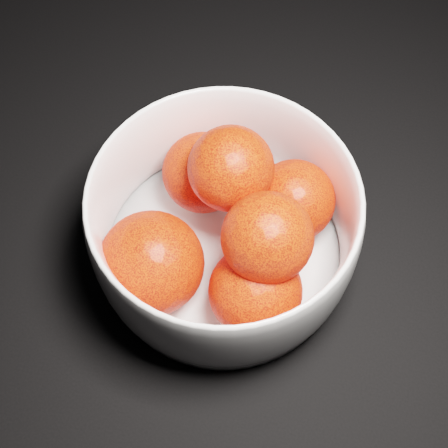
# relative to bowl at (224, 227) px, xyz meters

# --- Properties ---
(bowl) EXTENTS (0.22, 0.22, 0.11)m
(bowl) POSITION_rel_bowl_xyz_m (0.00, 0.00, 0.00)
(bowl) COLOR white
(bowl) RESTS_ON ground
(orange_pile) EXTENTS (0.18, 0.18, 0.12)m
(orange_pile) POSITION_rel_bowl_xyz_m (0.00, -0.00, 0.01)
(orange_pile) COLOR #FF270B
(orange_pile) RESTS_ON bowl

